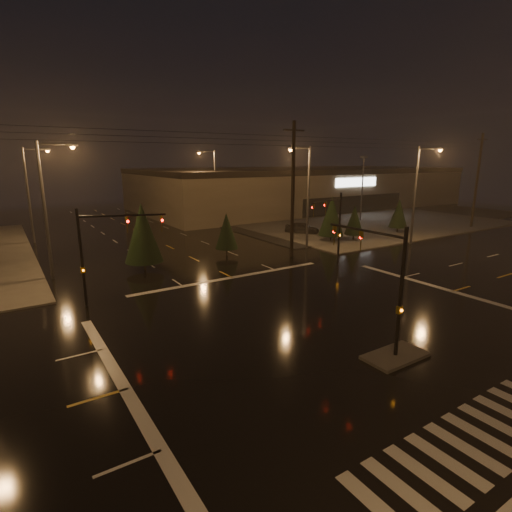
% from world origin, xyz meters
% --- Properties ---
extents(ground, '(140.00, 140.00, 0.00)m').
position_xyz_m(ground, '(0.00, 0.00, 0.00)').
color(ground, black).
rests_on(ground, ground).
extents(sidewalk_ne, '(36.00, 36.00, 0.12)m').
position_xyz_m(sidewalk_ne, '(30.00, 30.00, 0.06)').
color(sidewalk_ne, '#42403B').
rests_on(sidewalk_ne, ground).
extents(median_island, '(3.00, 1.60, 0.15)m').
position_xyz_m(median_island, '(0.00, -4.00, 0.07)').
color(median_island, '#42403B').
rests_on(median_island, ground).
extents(stop_bar_far, '(16.00, 0.50, 0.01)m').
position_xyz_m(stop_bar_far, '(0.00, 11.00, 0.01)').
color(stop_bar_far, beige).
rests_on(stop_bar_far, ground).
extents(parking_lot, '(50.00, 24.00, 0.08)m').
position_xyz_m(parking_lot, '(35.00, 28.00, 0.04)').
color(parking_lot, black).
rests_on(parking_lot, ground).
extents(retail_building, '(60.20, 28.30, 7.20)m').
position_xyz_m(retail_building, '(35.00, 45.99, 3.84)').
color(retail_building, brown).
rests_on(retail_building, ground).
extents(signal_mast_median, '(0.25, 4.59, 6.00)m').
position_xyz_m(signal_mast_median, '(0.00, -3.07, 3.75)').
color(signal_mast_median, black).
rests_on(signal_mast_median, ground).
extents(signal_mast_ne, '(4.84, 1.86, 6.00)m').
position_xyz_m(signal_mast_ne, '(9.50, 10.14, 3.79)').
color(signal_mast_ne, black).
rests_on(signal_mast_ne, ground).
extents(signal_mast_nw, '(4.84, 1.86, 6.00)m').
position_xyz_m(signal_mast_nw, '(-9.50, 10.14, 3.79)').
color(signal_mast_nw, black).
rests_on(signal_mast_nw, ground).
extents(streetlight_1, '(2.77, 0.32, 10.00)m').
position_xyz_m(streetlight_1, '(-11.18, 18.00, 5.80)').
color(streetlight_1, '#38383A').
rests_on(streetlight_1, ground).
extents(streetlight_2, '(2.77, 0.32, 10.00)m').
position_xyz_m(streetlight_2, '(-11.18, 34.00, 5.80)').
color(streetlight_2, '#38383A').
rests_on(streetlight_2, ground).
extents(streetlight_3, '(2.77, 0.32, 10.00)m').
position_xyz_m(streetlight_3, '(11.18, 16.00, 5.80)').
color(streetlight_3, '#38383A').
rests_on(streetlight_3, ground).
extents(streetlight_4, '(2.77, 0.32, 10.00)m').
position_xyz_m(streetlight_4, '(11.18, 36.00, 5.80)').
color(streetlight_4, '#38383A').
rests_on(streetlight_4, ground).
extents(streetlight_6, '(0.32, 2.77, 10.00)m').
position_xyz_m(streetlight_6, '(22.00, 11.18, 5.80)').
color(streetlight_6, '#38383A').
rests_on(streetlight_6, ground).
extents(utility_pole_1, '(2.20, 0.32, 12.00)m').
position_xyz_m(utility_pole_1, '(8.00, 14.00, 6.13)').
color(utility_pole_1, black).
rests_on(utility_pole_1, ground).
extents(utility_pole_2, '(2.20, 0.32, 12.00)m').
position_xyz_m(utility_pole_2, '(38.00, 14.00, 6.13)').
color(utility_pole_2, black).
rests_on(utility_pole_2, ground).
extents(conifer_0, '(2.73, 2.73, 4.96)m').
position_xyz_m(conifer_0, '(15.87, 17.18, 2.83)').
color(conifer_0, black).
rests_on(conifer_0, ground).
extents(conifer_1, '(2.06, 2.06, 3.92)m').
position_xyz_m(conifer_1, '(18.36, 16.21, 2.31)').
color(conifer_1, black).
rests_on(conifer_1, ground).
extents(conifer_2, '(2.21, 2.21, 4.16)m').
position_xyz_m(conifer_2, '(26.46, 16.70, 2.43)').
color(conifer_2, black).
rests_on(conifer_2, ground).
extents(conifer_3, '(3.03, 3.03, 5.43)m').
position_xyz_m(conifer_3, '(-4.88, 16.76, 3.06)').
color(conifer_3, black).
rests_on(conifer_3, ground).
extents(conifer_4, '(2.11, 2.11, 4.00)m').
position_xyz_m(conifer_4, '(3.10, 17.48, 2.35)').
color(conifer_4, black).
rests_on(conifer_4, ground).
extents(car_parked, '(3.74, 4.26, 1.39)m').
position_xyz_m(car_parked, '(16.30, 22.62, 0.70)').
color(car_parked, black).
rests_on(car_parked, ground).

